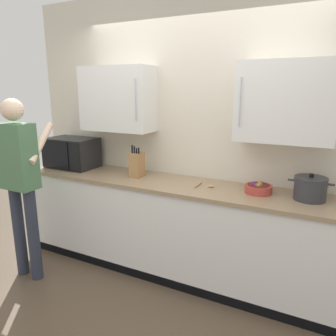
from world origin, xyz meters
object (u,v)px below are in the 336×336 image
knife_block (137,165)px  wooden_spoon (205,185)px  stock_pot (310,188)px  fruit_bowl (258,188)px  microwave_oven (70,152)px  person_figure (20,174)px

knife_block → wooden_spoon: size_ratio=1.79×
stock_pot → knife_block: (-1.63, -0.03, 0.03)m
fruit_bowl → stock_pot: bearing=1.5°
microwave_oven → knife_block: microwave_oven is taller
wooden_spoon → fruit_bowl: size_ratio=0.79×
microwave_oven → stock_pot: bearing=0.6°
microwave_oven → stock_pot: microwave_oven is taller
stock_pot → wooden_spoon: (-0.89, -0.04, -0.09)m
stock_pot → wooden_spoon: 0.89m
wooden_spoon → person_figure: 1.74m
microwave_oven → person_figure: 0.77m
knife_block → stock_pot: bearing=1.2°
microwave_oven → person_figure: bearing=-83.4°
microwave_oven → wooden_spoon: microwave_oven is taller
wooden_spoon → fruit_bowl: (0.48, 0.03, 0.03)m
stock_pot → wooden_spoon: bearing=-177.2°
wooden_spoon → person_figure: size_ratio=0.11×
wooden_spoon → knife_block: bearing=179.2°
microwave_oven → knife_block: (0.91, -0.01, -0.04)m
stock_pot → wooden_spoon: stock_pot is taller
fruit_bowl → person_figure: (-2.04, -0.77, 0.06)m
knife_block → person_figure: bearing=-137.6°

